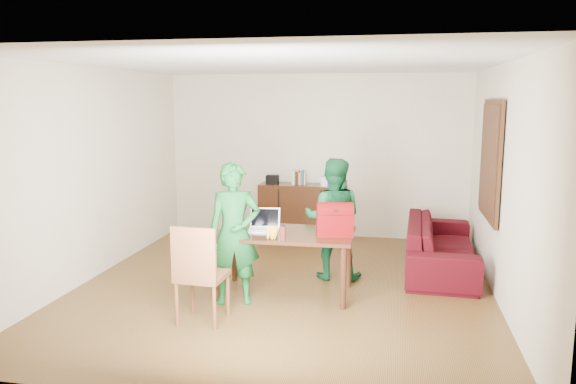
% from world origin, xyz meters
% --- Properties ---
extents(room, '(5.20, 5.70, 2.90)m').
position_xyz_m(room, '(0.01, 0.13, 1.31)').
color(room, '#422810').
rests_on(room, ground).
extents(table, '(1.62, 0.93, 0.75)m').
position_xyz_m(table, '(0.06, -0.24, 0.66)').
color(table, black).
rests_on(table, ground).
extents(chair, '(0.50, 0.48, 1.05)m').
position_xyz_m(chair, '(-0.62, -1.22, 0.31)').
color(chair, brown).
rests_on(chair, ground).
extents(person_near, '(0.67, 0.54, 1.60)m').
position_xyz_m(person_near, '(-0.44, -0.62, 0.80)').
color(person_near, '#135922').
rests_on(person_near, ground).
extents(person_far, '(0.76, 0.60, 1.56)m').
position_xyz_m(person_far, '(0.55, 0.49, 0.78)').
color(person_far, '#13572E').
rests_on(person_far, ground).
extents(laptop, '(0.39, 0.29, 0.25)m').
position_xyz_m(laptop, '(-0.19, -0.24, 0.80)').
color(laptop, white).
rests_on(laptop, table).
extents(bananas, '(0.19, 0.15, 0.06)m').
position_xyz_m(bananas, '(-0.01, -0.59, 0.78)').
color(bananas, gold).
rests_on(bananas, table).
extents(bottle, '(0.06, 0.06, 0.18)m').
position_xyz_m(bottle, '(0.11, -0.60, 0.84)').
color(bottle, '#592014').
rests_on(bottle, table).
extents(red_bag, '(0.45, 0.31, 0.30)m').
position_xyz_m(red_bag, '(0.65, -0.29, 0.90)').
color(red_bag, maroon).
rests_on(red_bag, table).
extents(sofa, '(0.98, 2.31, 0.67)m').
position_xyz_m(sofa, '(1.95, 1.15, 0.33)').
color(sofa, '#39070D').
rests_on(sofa, ground).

